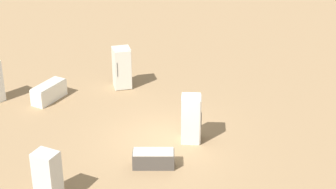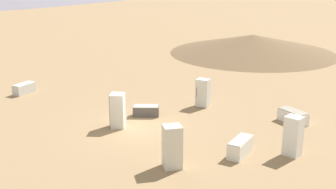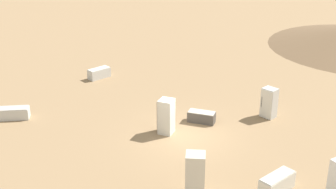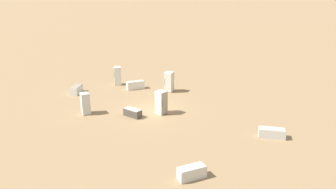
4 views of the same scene
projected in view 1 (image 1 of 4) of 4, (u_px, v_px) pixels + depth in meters
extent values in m
plane|color=#937551|center=(166.00, 140.00, 20.85)|extent=(1000.00, 1000.00, 0.00)
cube|color=#4C4742|center=(153.00, 159.00, 19.14)|extent=(1.49, 1.31, 0.56)
cube|color=beige|center=(153.00, 152.00, 19.01)|extent=(1.43, 1.26, 0.04)
cube|color=silver|center=(47.00, 176.00, 17.26)|extent=(0.82, 0.70, 1.65)
cube|color=silver|center=(53.00, 171.00, 17.51)|extent=(0.70, 0.16, 1.59)
cylinder|color=#2D2D2D|center=(60.00, 170.00, 17.40)|extent=(0.02, 0.02, 0.58)
cube|color=silver|center=(49.00, 92.00, 23.77)|extent=(0.82, 1.72, 0.71)
cube|color=beige|center=(48.00, 84.00, 23.60)|extent=(0.79, 1.65, 0.04)
cube|color=beige|center=(122.00, 68.00, 24.72)|extent=(1.02, 1.03, 1.86)
cube|color=silver|center=(123.00, 71.00, 24.40)|extent=(0.49, 0.59, 1.78)
cylinder|color=#2D2D2D|center=(117.00, 70.00, 24.28)|extent=(0.02, 0.02, 0.65)
cube|color=silver|center=(191.00, 119.00, 20.47)|extent=(0.95, 0.96, 1.80)
cube|color=gray|center=(200.00, 119.00, 20.45)|extent=(0.40, 0.59, 1.73)
cylinder|color=#2D2D2D|center=(201.00, 120.00, 20.19)|extent=(0.02, 0.02, 0.63)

